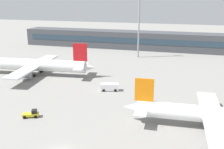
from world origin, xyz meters
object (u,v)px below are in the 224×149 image
airplane_near (219,116)px  airplane_mid (31,65)px  floodlight_tower_west (139,22)px  baggage_tug_yellow (32,114)px  service_van_white (110,87)px

airplane_near → airplane_mid: 64.70m
airplane_near → floodlight_tower_west: bearing=114.7°
floodlight_tower_west → airplane_mid: bearing=-129.1°
baggage_tug_yellow → airplane_mid: bearing=122.6°
baggage_tug_yellow → floodlight_tower_west: size_ratio=0.14×
airplane_mid → service_van_white: (31.49, -8.32, -2.42)m
airplane_near → baggage_tug_yellow: size_ratio=10.26×
airplane_near → floodlight_tower_west: 70.22m
airplane_mid → service_van_white: airplane_mid is taller
service_van_white → baggage_tug_yellow: bearing=-118.4°
airplane_near → airplane_mid: (-59.84, 24.61, 0.52)m
baggage_tug_yellow → service_van_white: (11.98, 22.16, 0.31)m
airplane_mid → floodlight_tower_west: bearing=50.9°
floodlight_tower_west → airplane_near: bearing=-65.3°
airplane_mid → floodlight_tower_west: (30.98, 38.11, 12.33)m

